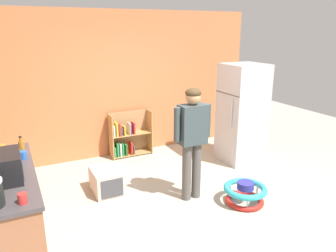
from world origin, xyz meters
name	(u,v)px	position (x,y,z in m)	size (l,w,h in m)	color
ground_plane	(186,205)	(0.00, 0.00, 0.00)	(12.00, 12.00, 0.00)	#A5A292
back_wall	(127,84)	(0.00, 2.33, 1.35)	(5.20, 0.06, 2.70)	#C67243
kitchen_counter	(8,210)	(-2.20, 0.10, 0.45)	(0.65, 1.85, 0.90)	#9C5E3E
refrigerator	(242,113)	(1.71, 1.00, 0.89)	(0.73, 0.68, 1.78)	#B7BABF
bookshelf	(128,137)	(-0.09, 2.14, 0.37)	(0.80, 0.28, 0.85)	#AD8148
standing_person	(192,134)	(0.16, 0.15, 0.97)	(0.57, 0.22, 1.61)	#524F4B
baby_walker	(245,193)	(0.76, -0.32, 0.16)	(0.60, 0.60, 0.32)	red
pet_carrier	(107,181)	(-0.88, 0.86, 0.18)	(0.42, 0.55, 0.36)	beige
microwave	(2,167)	(-2.19, -0.10, 1.04)	(0.37, 0.48, 0.28)	black
banana_bunch	(7,157)	(-2.14, 0.49, 0.93)	(0.15, 0.16, 0.04)	yellow
amber_bottle	(22,148)	(-1.98, 0.53, 1.00)	(0.07, 0.07, 0.25)	#9E661E
blue_cup	(23,155)	(-1.97, 0.41, 0.95)	(0.08, 0.08, 0.10)	blue
white_cup	(21,147)	(-1.98, 0.71, 0.95)	(0.08, 0.08, 0.10)	white
red_cup	(22,198)	(-2.04, -0.68, 0.95)	(0.08, 0.08, 0.10)	red
orange_cup	(2,148)	(-2.19, 0.77, 0.95)	(0.08, 0.08, 0.10)	orange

